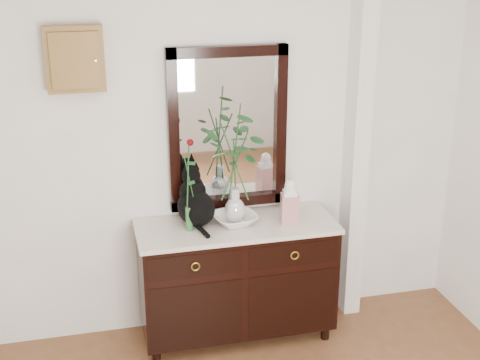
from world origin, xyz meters
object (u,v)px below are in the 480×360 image
object	(u,v)px
sideboard	(237,275)
cat	(196,197)
lotus_bowl	(235,219)
ginger_jar	(290,200)

from	to	relation	value
sideboard	cat	world-z (taller)	cat
lotus_bowl	sideboard	bearing A→B (deg)	-52.29
lotus_bowl	ginger_jar	size ratio (longest dim) A/B	0.92
sideboard	lotus_bowl	size ratio (longest dim) A/B	4.66
cat	ginger_jar	world-z (taller)	cat
sideboard	ginger_jar	bearing A→B (deg)	-7.38
ginger_jar	lotus_bowl	bearing A→B (deg)	171.18
sideboard	lotus_bowl	world-z (taller)	lotus_bowl
ginger_jar	cat	bearing A→B (deg)	168.51
sideboard	lotus_bowl	distance (m)	0.41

